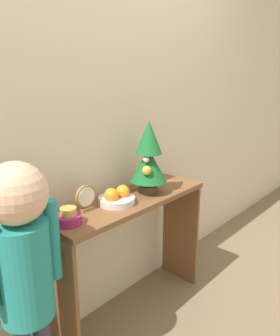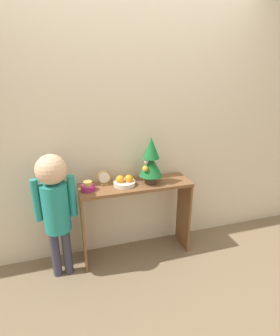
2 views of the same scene
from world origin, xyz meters
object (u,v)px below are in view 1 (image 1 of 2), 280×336
Objects in this scene: fruit_bowl at (117,198)px; desk_clock at (86,198)px; singing_bowl at (69,218)px; child_figure at (23,258)px; mini_tree at (149,157)px.

desk_clock is (-0.18, 0.05, 0.03)m from fruit_bowl.
fruit_bowl is 1.65× the size of singing_bowl.
desk_clock is (0.16, 0.06, 0.04)m from singing_bowl.
singing_bowl is 0.88× the size of desk_clock.
fruit_bowl is 0.18× the size of child_figure.
mini_tree reaches higher than child_figure.
desk_clock is (-0.43, 0.07, -0.16)m from mini_tree.
fruit_bowl is at bearing 175.78° from mini_tree.
fruit_bowl is (-0.25, 0.02, -0.19)m from mini_tree.
fruit_bowl is at bearing 8.44° from child_figure.
desk_clock is 0.12× the size of child_figure.
fruit_bowl is 0.34m from singing_bowl.
singing_bowl is 0.11× the size of child_figure.
child_figure is at bearing -171.56° from fruit_bowl.
mini_tree is 0.61m from singing_bowl.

